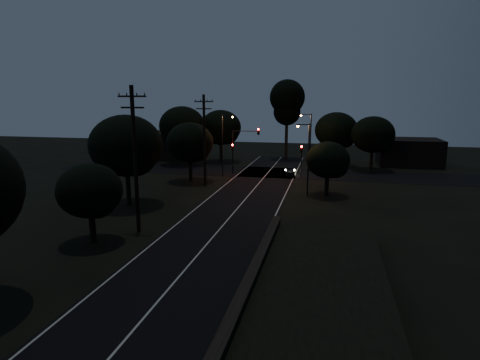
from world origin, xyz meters
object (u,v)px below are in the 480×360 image
at_px(utility_pole_mid, 135,157).
at_px(car, 290,172).
at_px(utility_pole_far, 204,139).
at_px(streetlight_c, 307,154).
at_px(signal_left, 233,153).
at_px(streetlight_b, 309,138).
at_px(streetlight_a, 224,141).
at_px(tall_pine, 287,102).
at_px(signal_mast, 245,142).
at_px(signal_right, 301,155).

distance_m(utility_pole_mid, car, 27.02).
bearing_deg(utility_pole_far, streetlight_c, -9.60).
xyz_separation_m(utility_pole_mid, utility_pole_far, (0.00, 17.00, -0.25)).
height_order(signal_left, streetlight_b, streetlight_b).
relative_size(streetlight_b, streetlight_c, 1.07).
bearing_deg(utility_pole_far, streetlight_b, 46.70).
bearing_deg(streetlight_a, signal_left, 70.41).
bearing_deg(streetlight_a, streetlight_b, 29.48).
bearing_deg(tall_pine, signal_left, -110.46).
relative_size(tall_pine, streetlight_a, 1.64).
bearing_deg(streetlight_c, signal_left, 136.24).
bearing_deg(utility_pole_far, car, 40.53).
distance_m(signal_mast, streetlight_c, 13.28).
distance_m(utility_pole_mid, signal_right, 27.30).
xyz_separation_m(utility_pole_far, streetlight_a, (0.69, 6.00, -0.85)).
height_order(utility_pole_mid, utility_pole_far, utility_pole_mid).
bearing_deg(signal_right, utility_pole_mid, -112.99).
bearing_deg(streetlight_b, signal_left, -157.95).
bearing_deg(utility_pole_mid, signal_left, 86.79).
xyz_separation_m(signal_left, signal_right, (9.20, 0.00, 0.00)).
xyz_separation_m(signal_right, car, (-1.40, -0.12, -2.31)).
xyz_separation_m(utility_pole_mid, streetlight_c, (11.83, 15.00, -1.39)).
bearing_deg(tall_pine, streetlight_c, -79.07).
height_order(utility_pole_mid, signal_mast, utility_pole_mid).
distance_m(tall_pine, streetlight_c, 25.97).
bearing_deg(streetlight_a, utility_pole_far, -96.59).
relative_size(signal_left, signal_right, 1.00).
bearing_deg(tall_pine, signal_right, -76.51).
bearing_deg(signal_mast, car, -1.18).
bearing_deg(signal_left, tall_pine, 69.54).
distance_m(signal_mast, streetlight_b, 9.15).
bearing_deg(signal_left, signal_right, 0.00).
distance_m(utility_pole_mid, utility_pole_far, 17.00).
distance_m(signal_left, car, 8.13).
distance_m(streetlight_c, car, 10.90).
xyz_separation_m(signal_left, car, (7.80, -0.12, -2.31)).
relative_size(tall_pine, signal_right, 3.20).
xyz_separation_m(streetlight_b, streetlight_c, (0.52, -14.00, -0.29)).
bearing_deg(streetlight_c, tall_pine, 100.93).
bearing_deg(utility_pole_mid, tall_pine, 80.07).
bearing_deg(tall_pine, streetlight_a, -110.36).
distance_m(signal_right, streetlight_b, 4.45).
bearing_deg(signal_left, car, -0.90).
bearing_deg(signal_mast, signal_right, -0.03).
xyz_separation_m(streetlight_c, car, (-2.63, 9.87, -3.82)).
bearing_deg(streetlight_b, streetlight_c, -87.86).
distance_m(tall_pine, signal_left, 17.33).
xyz_separation_m(streetlight_a, streetlight_b, (10.61, 6.00, 0.00)).
bearing_deg(signal_mast, signal_left, -179.87).
bearing_deg(streetlight_c, utility_pole_far, 170.40).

